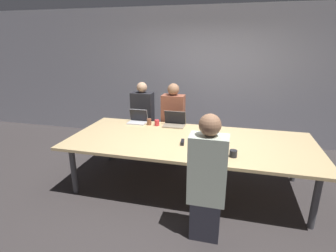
{
  "coord_description": "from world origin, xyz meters",
  "views": [
    {
      "loc": [
        0.57,
        -3.5,
        2.1
      ],
      "look_at": [
        -0.35,
        0.1,
        0.9
      ],
      "focal_mm": 28.0,
      "sensor_mm": 36.0,
      "label": 1
    }
  ],
  "objects_px": {
    "laptop_far_left": "(138,119)",
    "cup_far_left": "(149,122)",
    "laptop_far_midleft": "(174,122)",
    "person_far_midleft": "(173,123)",
    "cup_near_midright": "(233,154)",
    "laptop_near_midright": "(212,152)",
    "stapler": "(183,142)",
    "person_far_left": "(143,120)",
    "person_near_midright": "(207,180)",
    "cup_far_midleft": "(157,123)"
  },
  "relations": [
    {
      "from": "laptop_near_midright",
      "to": "person_near_midright",
      "type": "bearing_deg",
      "value": 90.09
    },
    {
      "from": "person_far_midleft",
      "to": "person_far_left",
      "type": "relative_size",
      "value": 1.01
    },
    {
      "from": "person_far_left",
      "to": "person_near_midright",
      "type": "bearing_deg",
      "value": -54.73
    },
    {
      "from": "person_far_left",
      "to": "cup_far_left",
      "type": "relative_size",
      "value": 13.38
    },
    {
      "from": "laptop_far_left",
      "to": "stapler",
      "type": "xyz_separation_m",
      "value": [
        0.95,
        -0.79,
        -0.04
      ]
    },
    {
      "from": "person_far_left",
      "to": "cup_near_midright",
      "type": "relative_size",
      "value": 14.97
    },
    {
      "from": "stapler",
      "to": "laptop_near_midright",
      "type": "bearing_deg",
      "value": -46.39
    },
    {
      "from": "laptop_near_midright",
      "to": "stapler",
      "type": "height_order",
      "value": "laptop_near_midright"
    },
    {
      "from": "person_near_midright",
      "to": "cup_near_midright",
      "type": "distance_m",
      "value": 0.62
    },
    {
      "from": "person_far_left",
      "to": "laptop_near_midright",
      "type": "xyz_separation_m",
      "value": [
        1.44,
        -1.56,
        0.15
      ]
    },
    {
      "from": "laptop_far_left",
      "to": "cup_near_midright",
      "type": "distance_m",
      "value": 1.95
    },
    {
      "from": "laptop_far_midleft",
      "to": "stapler",
      "type": "bearing_deg",
      "value": -69.27
    },
    {
      "from": "laptop_far_midleft",
      "to": "laptop_near_midright",
      "type": "bearing_deg",
      "value": -57.12
    },
    {
      "from": "laptop_far_midleft",
      "to": "person_far_left",
      "type": "distance_m",
      "value": 0.86
    },
    {
      "from": "cup_far_left",
      "to": "stapler",
      "type": "relative_size",
      "value": 0.68
    },
    {
      "from": "cup_far_left",
      "to": "stapler",
      "type": "xyz_separation_m",
      "value": [
        0.72,
        -0.72,
        -0.03
      ]
    },
    {
      "from": "cup_near_midright",
      "to": "cup_far_left",
      "type": "bearing_deg",
      "value": 144.99
    },
    {
      "from": "laptop_far_midleft",
      "to": "cup_far_left",
      "type": "relative_size",
      "value": 3.46
    },
    {
      "from": "laptop_near_midright",
      "to": "person_near_midright",
      "type": "relative_size",
      "value": 0.23
    },
    {
      "from": "person_near_midright",
      "to": "cup_near_midright",
      "type": "relative_size",
      "value": 15.32
    },
    {
      "from": "laptop_near_midright",
      "to": "cup_near_midright",
      "type": "xyz_separation_m",
      "value": [
        0.25,
        0.08,
        -0.03
      ]
    },
    {
      "from": "person_far_midleft",
      "to": "person_far_left",
      "type": "xyz_separation_m",
      "value": [
        -0.62,
        0.1,
        -0.01
      ]
    },
    {
      "from": "cup_far_midleft",
      "to": "stapler",
      "type": "height_order",
      "value": "cup_far_midleft"
    },
    {
      "from": "cup_far_midleft",
      "to": "person_far_left",
      "type": "height_order",
      "value": "person_far_left"
    },
    {
      "from": "person_far_left",
      "to": "cup_far_midleft",
      "type": "bearing_deg",
      "value": -49.42
    },
    {
      "from": "cup_far_midleft",
      "to": "person_far_midleft",
      "type": "bearing_deg",
      "value": 65.36
    },
    {
      "from": "cup_far_left",
      "to": "cup_near_midright",
      "type": "bearing_deg",
      "value": -35.01
    },
    {
      "from": "cup_far_midleft",
      "to": "cup_far_left",
      "type": "height_order",
      "value": "cup_far_left"
    },
    {
      "from": "person_near_midright",
      "to": "laptop_far_midleft",
      "type": "bearing_deg",
      "value": -65.63
    },
    {
      "from": "person_near_midright",
      "to": "stapler",
      "type": "relative_size",
      "value": 9.25
    },
    {
      "from": "person_far_midleft",
      "to": "cup_far_left",
      "type": "bearing_deg",
      "value": -128.9
    },
    {
      "from": "cup_far_left",
      "to": "laptop_near_midright",
      "type": "height_order",
      "value": "laptop_near_midright"
    },
    {
      "from": "laptop_far_midleft",
      "to": "cup_far_midleft",
      "type": "relative_size",
      "value": 3.73
    },
    {
      "from": "person_far_midleft",
      "to": "cup_far_left",
      "type": "xyz_separation_m",
      "value": [
        -0.32,
        -0.4,
        0.12
      ]
    },
    {
      "from": "cup_far_midleft",
      "to": "person_far_left",
      "type": "relative_size",
      "value": 0.07
    },
    {
      "from": "cup_near_midright",
      "to": "stapler",
      "type": "xyz_separation_m",
      "value": [
        -0.69,
        0.27,
        -0.02
      ]
    },
    {
      "from": "cup_near_midright",
      "to": "person_near_midright",
      "type": "bearing_deg",
      "value": -114.44
    },
    {
      "from": "laptop_far_left",
      "to": "cup_near_midright",
      "type": "relative_size",
      "value": 3.39
    },
    {
      "from": "laptop_far_left",
      "to": "cup_far_left",
      "type": "relative_size",
      "value": 3.03
    },
    {
      "from": "person_far_left",
      "to": "cup_near_midright",
      "type": "xyz_separation_m",
      "value": [
        1.7,
        -1.48,
        0.12
      ]
    },
    {
      "from": "laptop_far_left",
      "to": "person_far_left",
      "type": "relative_size",
      "value": 0.23
    },
    {
      "from": "laptop_far_midleft",
      "to": "laptop_near_midright",
      "type": "relative_size",
      "value": 1.08
    },
    {
      "from": "person_far_midleft",
      "to": "cup_far_midleft",
      "type": "height_order",
      "value": "person_far_midleft"
    },
    {
      "from": "laptop_far_midleft",
      "to": "person_far_midleft",
      "type": "xyz_separation_m",
      "value": [
        -0.1,
        0.34,
        -0.14
      ]
    },
    {
      "from": "cup_far_midleft",
      "to": "stapler",
      "type": "xyz_separation_m",
      "value": [
        0.58,
        -0.71,
        -0.02
      ]
    },
    {
      "from": "person_far_midleft",
      "to": "person_near_midright",
      "type": "height_order",
      "value": "person_near_midright"
    },
    {
      "from": "stapler",
      "to": "laptop_far_midleft",
      "type": "bearing_deg",
      "value": 102.97
    },
    {
      "from": "laptop_far_midleft",
      "to": "cup_far_midleft",
      "type": "xyz_separation_m",
      "value": [
        -0.29,
        -0.06,
        -0.02
      ]
    },
    {
      "from": "laptop_far_midleft",
      "to": "cup_far_midleft",
      "type": "bearing_deg",
      "value": -167.5
    },
    {
      "from": "laptop_far_midleft",
      "to": "person_near_midright",
      "type": "bearing_deg",
      "value": -65.63
    }
  ]
}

